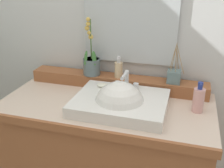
{
  "coord_description": "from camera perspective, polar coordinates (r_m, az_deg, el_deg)",
  "views": [
    {
      "loc": [
        0.42,
        -1.32,
        1.54
      ],
      "look_at": [
        0.04,
        -0.01,
        0.96
      ],
      "focal_mm": 43.29,
      "sensor_mm": 36.0,
      "label": 1
    }
  ],
  "objects": [
    {
      "name": "sink_basin",
      "position": [
        1.47,
        1.66,
        -4.42
      ],
      "size": [
        0.5,
        0.39,
        0.29
      ],
      "color": "white",
      "rests_on": "vanity_cabinet"
    },
    {
      "name": "vanity_cabinet",
      "position": [
        1.78,
        -1.1,
        -16.01
      ],
      "size": [
        1.2,
        0.6,
        0.84
      ],
      "color": "brown",
      "rests_on": "ground"
    },
    {
      "name": "soap_dispenser",
      "position": [
        1.68,
        1.4,
        3.16
      ],
      "size": [
        0.05,
        0.05,
        0.14
      ],
      "color": "#D1B388",
      "rests_on": "back_ledge"
    },
    {
      "name": "wall_back",
      "position": [
        1.8,
        2.69,
        13.63
      ],
      "size": [
        3.1,
        0.2,
        2.5
      ],
      "primitive_type": "cube",
      "color": "silver",
      "rests_on": "ground"
    },
    {
      "name": "lotion_bottle",
      "position": [
        1.49,
        17.8,
        -3.13
      ],
      "size": [
        0.06,
        0.06,
        0.17
      ],
      "color": "#D89E99",
      "rests_on": "vanity_cabinet"
    },
    {
      "name": "soap_bar",
      "position": [
        1.59,
        -2.0,
        -0.3
      ],
      "size": [
        0.07,
        0.04,
        0.02
      ],
      "primitive_type": "ellipsoid",
      "color": "silver",
      "rests_on": "sink_basin"
    },
    {
      "name": "potted_plant",
      "position": [
        1.73,
        -4.36,
        4.44
      ],
      "size": [
        0.11,
        0.11,
        0.37
      ],
      "color": "slate",
      "rests_on": "back_ledge"
    },
    {
      "name": "reed_diffuser",
      "position": [
        1.64,
        12.97,
        1.59
      ],
      "size": [
        0.09,
        0.09,
        0.24
      ],
      "color": "slate",
      "rests_on": "back_ledge"
    },
    {
      "name": "back_ledge",
      "position": [
        1.73,
        1.02,
        0.48
      ],
      "size": [
        1.13,
        0.12,
        0.08
      ],
      "primitive_type": "cube",
      "color": "brown",
      "rests_on": "vanity_cabinet"
    },
    {
      "name": "mirror",
      "position": [
        1.67,
        3.82,
        13.57
      ],
      "size": [
        0.58,
        0.02,
        0.54
      ],
      "primitive_type": "cube",
      "color": "silver"
    }
  ]
}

